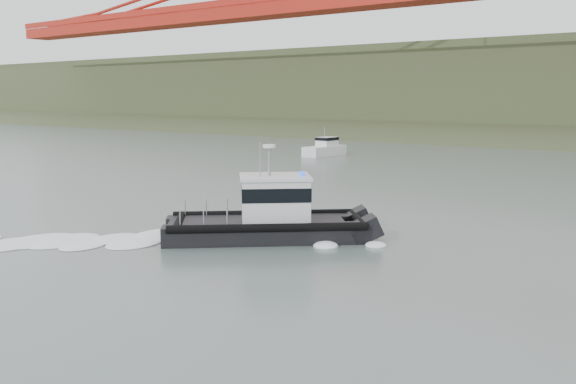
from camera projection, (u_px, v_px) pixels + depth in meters
name	position (u px, v px, depth m)	size (l,w,h in m)	color
ground	(169.00, 284.00, 24.30)	(400.00, 400.00, 0.00)	#54645F
patrol_boat	(269.00, 214.00, 31.95)	(9.87, 9.47, 4.87)	black
motorboat	(325.00, 148.00, 76.78)	(2.23, 6.36, 3.47)	white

